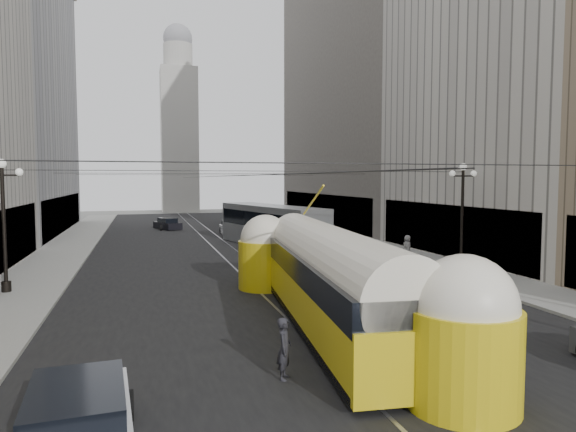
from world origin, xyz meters
TOP-DOWN VIEW (x-y plane):
  - road at (0.00, 32.50)m, footprint 20.00×85.00m
  - sidewalk_left at (-12.00, 36.00)m, footprint 4.00×72.00m
  - sidewalk_right at (12.00, 36.00)m, footprint 4.00×72.00m
  - rail_left at (-0.75, 32.50)m, footprint 0.12×85.00m
  - rail_right at (0.75, 32.50)m, footprint 0.12×85.00m
  - building_right_far at (20.00, 48.00)m, footprint 12.60×32.60m
  - distant_tower at (0.00, 80.00)m, footprint 6.00×6.00m
  - lamppost_left_mid at (-12.60, 18.00)m, footprint 1.86×0.44m
  - lamppost_right_mid at (12.60, 18.00)m, footprint 1.86×0.44m
  - catenary at (0.12, 31.49)m, footprint 25.00×72.00m
  - streetcar at (0.50, 8.71)m, footprint 4.25×17.35m
  - city_bus at (3.90, 31.30)m, footprint 6.14×13.86m
  - sedan_silver at (-7.52, 1.25)m, footprint 2.33×5.03m
  - sedan_white_far at (2.30, 41.57)m, footprint 1.87×4.47m
  - sedan_dark_far at (-3.59, 48.85)m, footprint 3.04×4.31m
  - pedestrian_crossing_a at (-2.49, 4.27)m, footprint 0.65×0.75m
  - pedestrian_crossing_b at (2.69, 2.42)m, footprint 0.82×0.97m
  - pedestrian_sidewalk_right at (11.11, 21.97)m, footprint 0.91×0.76m

SIDE VIEW (x-z plane):
  - road at x=0.00m, z-range -0.01..0.01m
  - rail_left at x=-0.75m, z-range -0.02..0.02m
  - rail_right at x=0.75m, z-range -0.02..0.02m
  - sidewalk_left at x=-12.00m, z-range 0.00..0.15m
  - sidewalk_right at x=12.00m, z-range 0.00..0.15m
  - sedan_dark_far at x=-3.59m, z-range -0.06..1.20m
  - sedan_white_far at x=2.30m, z-range -0.07..1.34m
  - sedan_silver at x=-7.52m, z-range -0.07..1.48m
  - pedestrian_crossing_a at x=-2.49m, z-range 0.00..1.74m
  - pedestrian_crossing_b at x=2.69m, z-range 0.00..1.75m
  - pedestrian_sidewalk_right at x=11.11m, z-range 0.15..1.75m
  - city_bus at x=3.90m, z-range 0.16..3.57m
  - streetcar at x=0.50m, z-range -0.04..3.78m
  - lamppost_left_mid at x=-12.60m, z-range 0.56..6.93m
  - lamppost_right_mid at x=12.60m, z-range 0.56..6.93m
  - catenary at x=0.12m, z-range 5.77..6.00m
  - distant_tower at x=0.00m, z-range -0.71..30.65m
  - building_right_far at x=20.00m, z-range 0.01..32.61m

